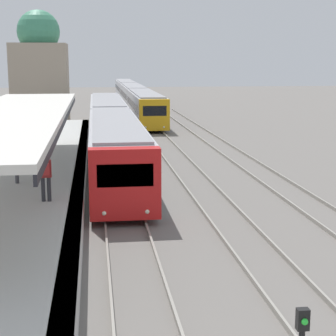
% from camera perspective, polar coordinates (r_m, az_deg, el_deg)
% --- Properties ---
extents(platform_canopy, '(4.00, 23.49, 2.87)m').
position_cam_1_polar(platform_canopy, '(22.75, -15.29, 5.28)').
color(platform_canopy, beige).
rests_on(platform_canopy, station_platform).
extents(person_on_platform, '(0.40, 0.40, 1.66)m').
position_cam_1_polar(person_on_platform, '(19.72, -12.35, -0.56)').
color(person_on_platform, '#2D2D33').
rests_on(person_on_platform, station_platform).
extents(train_near, '(2.54, 32.98, 2.92)m').
position_cam_1_polar(train_near, '(35.81, -5.85, 4.10)').
color(train_near, red).
rests_on(train_near, ground_plane).
extents(train_far, '(2.46, 48.69, 2.89)m').
position_cam_1_polar(train_far, '(69.06, -3.55, 7.35)').
color(train_far, gold).
rests_on(train_far, ground_plane).
extents(distant_domed_building, '(5.01, 5.01, 10.32)m').
position_cam_1_polar(distant_domed_building, '(53.36, -12.87, 9.50)').
color(distant_domed_building, gray).
rests_on(distant_domed_building, ground_plane).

